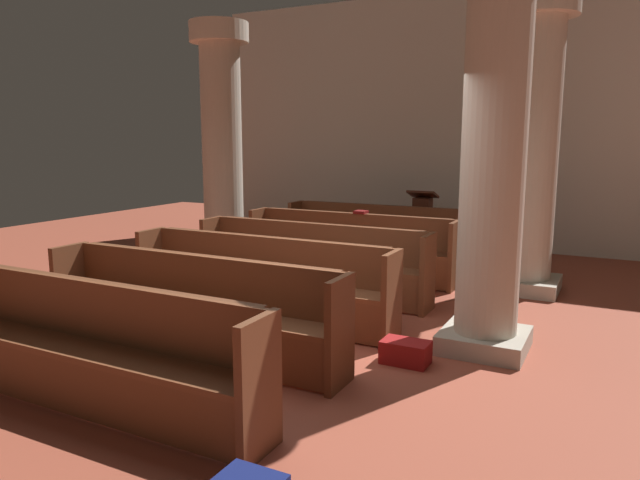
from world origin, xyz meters
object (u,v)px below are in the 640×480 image
Objects in this scene: lectern at (422,227)px; pew_row_2 at (311,258)px; hymn_book at (361,212)px; pew_row_1 at (349,244)px; pew_row_3 at (260,278)px; pillar_aisle_side at (533,141)px; pillar_far_side at (222,140)px; pew_row_5 at (87,343)px; pew_row_4 at (190,304)px; pew_row_0 at (379,232)px; kneeler_box_red at (405,352)px; pillar_aisle_rear at (494,142)px.

pew_row_2 is at bearing -95.91° from lectern.
pew_row_2 is at bearing -94.08° from hymn_book.
pew_row_3 is at bearing -90.00° from pew_row_1.
pillar_aisle_side and pillar_far_side have the same top height.
hymn_book is at bearing 0.58° from pillar_far_side.
pillar_far_side reaches higher than pew_row_5.
pillar_aisle_side reaches higher than pew_row_1.
pew_row_1 and pew_row_4 have the same top height.
hymn_book is (0.10, 1.33, 0.44)m from pew_row_2.
lectern reaches higher than pew_row_3.
pew_row_0 is 2.85m from pillar_aisle_side.
pillar_far_side is (-2.28, -0.98, 1.44)m from pew_row_0.
pew_row_5 is 2.61m from kneeler_box_red.
kneeler_box_red is at bearing -13.76° from pew_row_3.
pillar_aisle_rear is 3.33m from hymn_book.
pillar_aisle_side is 3.41× the size of lectern.
pew_row_5 is 5.46m from pillar_far_side.
pew_row_1 is at bearing 90.00° from pew_row_4.
kneeler_box_red is (1.44, -4.98, -0.35)m from lectern.
pillar_aisle_side is (2.33, -0.78, 1.44)m from pew_row_0.
pew_row_4 is (0.00, -1.15, 0.00)m from pew_row_3.
pew_row_2 is 1.15m from pew_row_3.
pew_row_3 is 0.83× the size of pillar_aisle_rear.
pillar_aisle_side is at bearing 48.72° from pew_row_3.
pew_row_2 and pew_row_4 have the same top height.
pew_row_5 is 16.83× the size of hymn_book.
pew_row_4 is 3.65m from hymn_book.
pillar_aisle_side is 2.43m from pillar_aisle_rear.
pew_row_1 is 3.29m from kneeler_box_red.
pew_row_2 reaches higher than kneeler_box_red.
pew_row_3 and pew_row_5 have the same top height.
lectern is (-1.98, 1.88, -1.47)m from pillar_aisle_side.
hymn_book is at bearing -84.34° from pew_row_0.
hymn_book is (0.10, -0.96, 0.44)m from pew_row_0.
pew_row_1 is 1.00× the size of pew_row_3.
pillar_far_side is 5.32m from kneeler_box_red.
kneeler_box_red is at bearing -41.48° from pew_row_2.
pillar_aisle_rear is at bearing -90.00° from pillar_aisle_side.
pew_row_5 is at bearing -90.00° from pew_row_0.
lectern is (0.35, 2.25, -0.03)m from pew_row_1.
pillar_aisle_rear is at bearing 5.51° from pew_row_3.
kneeler_box_red is (1.79, -3.88, -0.38)m from pew_row_0.
pew_row_4 is at bearing 90.00° from pew_row_5.
pillar_aisle_rear is 8.95× the size of kneeler_box_red.
pew_row_2 is 2.83× the size of lectern.
pillar_aisle_rear is at bearing 47.16° from pew_row_5.
pew_row_4 is (0.00, -2.29, 0.00)m from pew_row_2.
pillar_aisle_side is at bearing 4.58° from hymn_book.
pillar_aisle_side is (2.33, 4.95, 1.44)m from pew_row_5.
pillar_far_side is (-2.28, 3.60, 1.44)m from pew_row_4.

